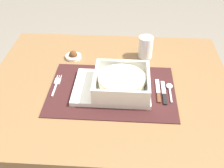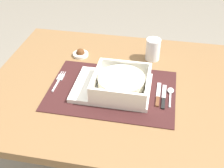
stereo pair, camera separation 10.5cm
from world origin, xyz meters
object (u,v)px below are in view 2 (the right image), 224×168
object	(u,v)px
porridge_bowl	(121,83)
spoon	(171,92)
butter_knife	(164,98)
fork	(59,80)
bread_knife	(158,96)
dining_table	(111,104)
drinking_glass	(153,50)
condiment_saucer	(81,54)

from	to	relation	value
porridge_bowl	spoon	xyz separation A→B (m)	(0.18, 0.03, -0.04)
spoon	butter_knife	distance (m)	0.04
fork	bread_knife	size ratio (longest dim) A/B	0.97
dining_table	bread_knife	bearing A→B (deg)	-14.76
porridge_bowl	fork	distance (m)	0.25
porridge_bowl	bread_knife	bearing A→B (deg)	0.10
drinking_glass	condiment_saucer	bearing A→B (deg)	-173.75
bread_knife	drinking_glass	bearing A→B (deg)	104.49
dining_table	butter_knife	bearing A→B (deg)	-15.95
butter_knife	bread_knife	bearing A→B (deg)	155.43
condiment_saucer	bread_knife	bearing A→B (deg)	-32.30
porridge_bowl	butter_knife	bearing A→B (deg)	-3.59
porridge_bowl	fork	world-z (taller)	porridge_bowl
dining_table	bread_knife	xyz separation A→B (m)	(0.18, -0.05, 0.11)
butter_knife	bread_knife	world-z (taller)	same
butter_knife	bread_knife	distance (m)	0.02
fork	drinking_glass	size ratio (longest dim) A/B	1.42
butter_knife	condiment_saucer	size ratio (longest dim) A/B	2.02
porridge_bowl	bread_knife	size ratio (longest dim) A/B	1.46
bread_knife	drinking_glass	distance (m)	0.26
spoon	butter_knife	xyz separation A→B (m)	(-0.02, -0.03, -0.00)
fork	spoon	distance (m)	0.42
spoon	bread_knife	world-z (taller)	spoon
butter_knife	fork	bearing A→B (deg)	176.28
dining_table	porridge_bowl	bearing A→B (deg)	-44.55
porridge_bowl	bread_knife	xyz separation A→B (m)	(0.13, 0.00, -0.04)
drinking_glass	spoon	bearing A→B (deg)	-69.77
drinking_glass	bread_knife	bearing A→B (deg)	-80.72
drinking_glass	condiment_saucer	size ratio (longest dim) A/B	1.39
spoon	drinking_glass	bearing A→B (deg)	106.58
bread_knife	condiment_saucer	world-z (taller)	condiment_saucer
condiment_saucer	porridge_bowl	bearing A→B (deg)	-45.70
fork	condiment_saucer	xyz separation A→B (m)	(0.03, 0.19, 0.00)
fork	butter_knife	bearing A→B (deg)	-8.16
spoon	bread_knife	xyz separation A→B (m)	(-0.04, -0.02, -0.00)
porridge_bowl	spoon	world-z (taller)	porridge_bowl
dining_table	condiment_saucer	world-z (taller)	condiment_saucer
bread_knife	condiment_saucer	distance (m)	0.41
condiment_saucer	spoon	bearing A→B (deg)	-26.52
drinking_glass	dining_table	bearing A→B (deg)	-124.36
porridge_bowl	spoon	size ratio (longest dim) A/B	1.82
fork	bread_knife	xyz separation A→B (m)	(0.38, -0.03, 0.00)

